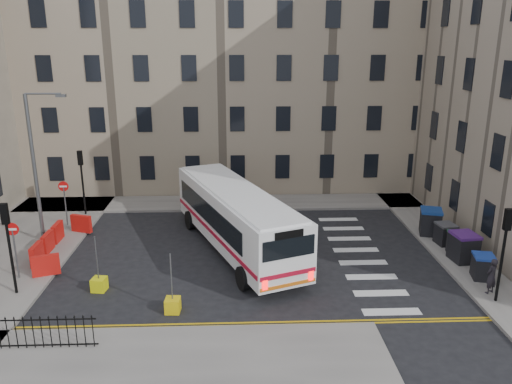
{
  "coord_description": "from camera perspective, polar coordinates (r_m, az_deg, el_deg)",
  "views": [
    {
      "loc": [
        -2.29,
        -24.0,
        10.64
      ],
      "look_at": [
        -1.3,
        1.4,
        3.0
      ],
      "focal_mm": 35.0,
      "sensor_mm": 36.0,
      "label": 1
    }
  ],
  "objects": [
    {
      "name": "no_entry_north",
      "position": [
        31.46,
        -21.07,
        -0.22
      ],
      "size": [
        0.6,
        0.08,
        3.0
      ],
      "color": "#595B5E",
      "rests_on": "pavement_west"
    },
    {
      "name": "roadworks_barriers",
      "position": [
        28.13,
        -22.0,
        -5.36
      ],
      "size": [
        1.66,
        6.26,
        1.0
      ],
      "color": "red",
      "rests_on": "pavement_west"
    },
    {
      "name": "terrace_north",
      "position": [
        39.83,
        -9.28,
        13.61
      ],
      "size": [
        38.3,
        10.8,
        17.2
      ],
      "color": "gray",
      "rests_on": "ground"
    },
    {
      "name": "no_entry_south",
      "position": [
        25.3,
        -25.97,
        -4.84
      ],
      "size": [
        0.6,
        0.08,
        3.0
      ],
      "color": "#595B5E",
      "rests_on": "pavement_west"
    },
    {
      "name": "pavement_west",
      "position": [
        29.56,
        -25.53,
        -5.94
      ],
      "size": [
        6.0,
        22.0,
        0.15
      ],
      "primitive_type": "cube",
      "color": "slate",
      "rests_on": "ground"
    },
    {
      "name": "wheelie_bin_d",
      "position": [
        28.89,
        20.82,
        -4.48
      ],
      "size": [
        1.03,
        1.15,
        1.15
      ],
      "rotation": [
        0.0,
        0.0,
        0.13
      ],
      "color": "black",
      "rests_on": "pavement_east"
    },
    {
      "name": "wheelie_bin_a",
      "position": [
        25.5,
        24.49,
        -7.76
      ],
      "size": [
        1.11,
        1.21,
        1.14
      ],
      "rotation": [
        0.0,
        0.0,
        -0.22
      ],
      "color": "black",
      "rests_on": "pavement_east"
    },
    {
      "name": "bollard_yellow",
      "position": [
        23.66,
        -17.48,
        -10.03
      ],
      "size": [
        0.68,
        0.68,
        0.6
      ],
      "primitive_type": "cube",
      "rotation": [
        0.0,
        0.0,
        -0.15
      ],
      "color": "yellow",
      "rests_on": "ground"
    },
    {
      "name": "pedestrian",
      "position": [
        24.12,
        25.31,
        -8.68
      ],
      "size": [
        0.7,
        0.62,
        1.6
      ],
      "primitive_type": "imported",
      "rotation": [
        0.0,
        0.0,
        3.67
      ],
      "color": "black",
      "rests_on": "pavement_east"
    },
    {
      "name": "wheelie_bin_c",
      "position": [
        27.66,
        22.09,
        -5.53
      ],
      "size": [
        1.06,
        1.18,
        1.18
      ],
      "rotation": [
        0.0,
        0.0,
        -0.13
      ],
      "color": "black",
      "rests_on": "pavement_east"
    },
    {
      "name": "ground",
      "position": [
        26.35,
        2.97,
        -7.11
      ],
      "size": [
        120.0,
        120.0,
        0.0
      ],
      "primitive_type": "plane",
      "color": "black",
      "rests_on": "ground"
    },
    {
      "name": "wheelie_bin_b",
      "position": [
        27.02,
        22.64,
        -5.82
      ],
      "size": [
        1.28,
        1.43,
        1.44
      ],
      "rotation": [
        0.0,
        0.0,
        0.12
      ],
      "color": "black",
      "rests_on": "pavement_east"
    },
    {
      "name": "pavement_north",
      "position": [
        34.47,
        -8.3,
        -1.3
      ],
      "size": [
        36.0,
        3.2,
        0.15
      ],
      "primitive_type": "cube",
      "color": "slate",
      "rests_on": "ground"
    },
    {
      "name": "streetlamp",
      "position": [
        28.82,
        -24.0,
        2.63
      ],
      "size": [
        0.5,
        0.22,
        8.14
      ],
      "color": "#595B5E",
      "rests_on": "pavement_west"
    },
    {
      "name": "traffic_light_east",
      "position": [
        22.83,
        26.54,
        -5.02
      ],
      "size": [
        0.28,
        0.22,
        4.1
      ],
      "color": "black",
      "rests_on": "pavement_east"
    },
    {
      "name": "traffic_light_sw",
      "position": [
        23.55,
        -26.5,
        -4.38
      ],
      "size": [
        0.28,
        0.22,
        4.1
      ],
      "color": "black",
      "rests_on": "pavement_west"
    },
    {
      "name": "pavement_sw",
      "position": [
        18.16,
        -17.88,
        -19.78
      ],
      "size": [
        20.0,
        6.0,
        0.15
      ],
      "primitive_type": "cube",
      "color": "slate",
      "rests_on": "ground"
    },
    {
      "name": "traffic_light_nw",
      "position": [
        32.94,
        -19.31,
        2.12
      ],
      "size": [
        0.28,
        0.22,
        4.1
      ],
      "color": "black",
      "rests_on": "pavement_west"
    },
    {
      "name": "pavement_east",
      "position": [
        31.99,
        18.62,
        -3.48
      ],
      "size": [
        2.4,
        26.0,
        0.15
      ],
      "primitive_type": "cube",
      "color": "slate",
      "rests_on": "ground"
    },
    {
      "name": "wheelie_bin_e",
      "position": [
        30.04,
        19.32,
        -3.21
      ],
      "size": [
        1.48,
        1.59,
        1.46
      ],
      "rotation": [
        0.0,
        0.0,
        -0.29
      ],
      "color": "black",
      "rests_on": "pavement_east"
    },
    {
      "name": "bus",
      "position": [
        26.18,
        -2.32,
        -2.8
      ],
      "size": [
        6.95,
        12.2,
        3.28
      ],
      "rotation": [
        0.0,
        0.0,
        0.38
      ],
      "color": "white",
      "rests_on": "ground"
    },
    {
      "name": "bollard_chevron",
      "position": [
        21.25,
        -9.49,
        -12.65
      ],
      "size": [
        0.63,
        0.63,
        0.6
      ],
      "primitive_type": "cube",
      "rotation": [
        0.0,
        0.0,
        -0.05
      ],
      "color": "yellow",
      "rests_on": "ground"
    }
  ]
}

